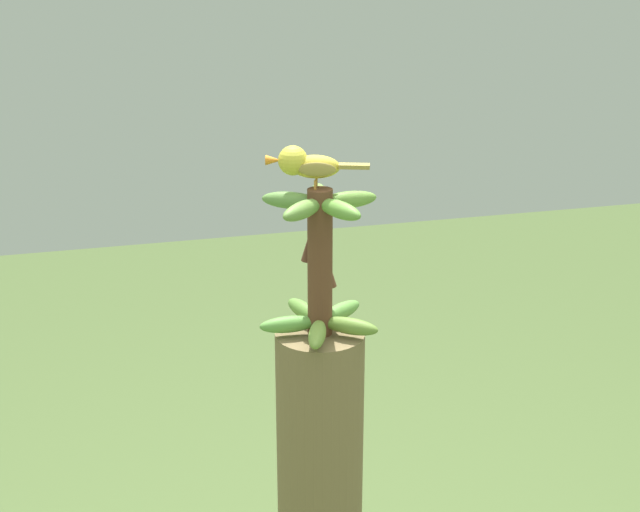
% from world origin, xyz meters
% --- Properties ---
extents(banana_bunch, '(0.25, 0.24, 0.30)m').
position_xyz_m(banana_bunch, '(0.00, -0.00, 1.26)').
color(banana_bunch, brown).
rests_on(banana_bunch, banana_tree).
extents(perched_bird, '(0.09, 0.20, 0.08)m').
position_xyz_m(perched_bird, '(0.02, 0.02, 1.46)').
color(perched_bird, '#C68933').
rests_on(perched_bird, banana_bunch).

